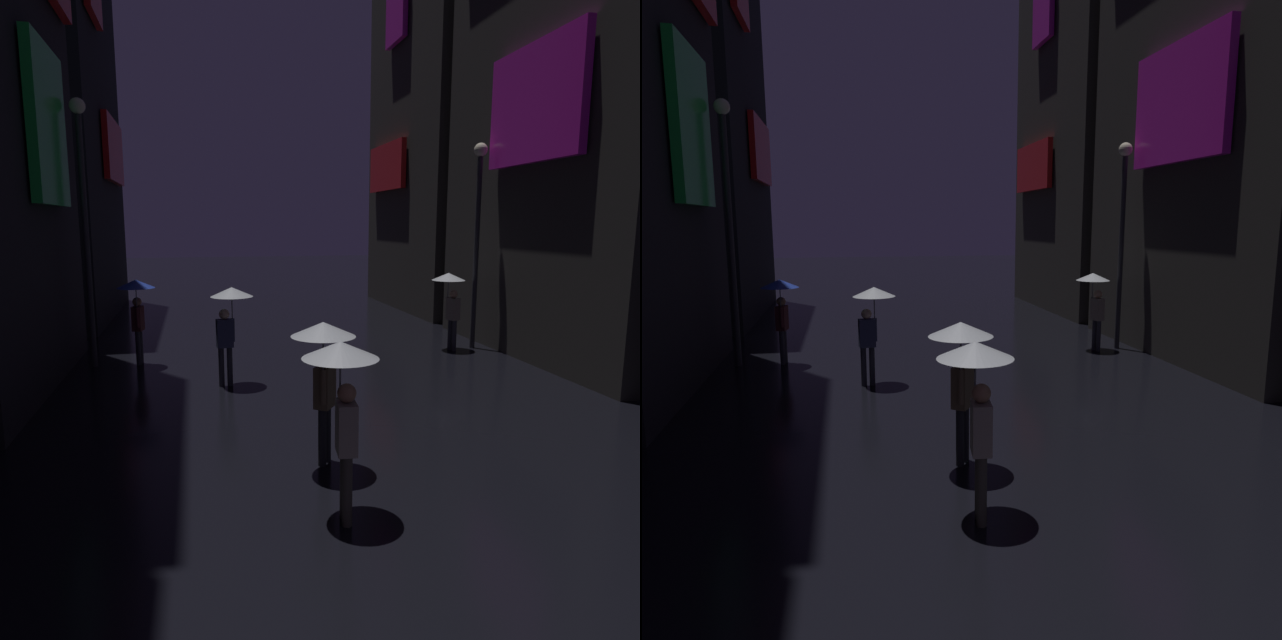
{
  "view_description": "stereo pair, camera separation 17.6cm",
  "coord_description": "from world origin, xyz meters",
  "views": [
    {
      "loc": [
        -2.55,
        -0.19,
        3.45
      ],
      "look_at": [
        0.0,
        11.34,
        1.44
      ],
      "focal_mm": 32.0,
      "sensor_mm": 36.0,
      "label": 1
    },
    {
      "loc": [
        -2.38,
        -0.22,
        3.45
      ],
      "look_at": [
        0.0,
        11.34,
        1.44
      ],
      "focal_mm": 32.0,
      "sensor_mm": 36.0,
      "label": 2
    }
  ],
  "objects": [
    {
      "name": "streetlamp_right_far",
      "position": [
        5.0,
        14.17,
        3.47
      ],
      "size": [
        0.36,
        0.36,
        5.56
      ],
      "color": "#2D2D33",
      "rests_on": "ground"
    },
    {
      "name": "pedestrian_far_right_clear",
      "position": [
        4.23,
        14.09,
        1.67
      ],
      "size": [
        0.9,
        0.9,
        2.12
      ],
      "color": "#2D2D38",
      "rests_on": "ground"
    },
    {
      "name": "building_left_far",
      "position": [
        -7.49,
        22.39,
        7.85
      ],
      "size": [
        4.25,
        8.79,
        15.7
      ],
      "color": "black",
      "rests_on": "ground"
    },
    {
      "name": "pedestrian_foreground_right_clear",
      "position": [
        -1.85,
        11.86,
        1.67
      ],
      "size": [
        0.9,
        0.9,
        2.12
      ],
      "color": "#2D2D38",
      "rests_on": "ground"
    },
    {
      "name": "pedestrian_foreground_left_blue",
      "position": [
        -3.93,
        14.08,
        1.67
      ],
      "size": [
        0.9,
        0.9,
        2.12
      ],
      "color": "#2D2D38",
      "rests_on": "ground"
    },
    {
      "name": "streetlamp_left_far",
      "position": [
        -5.0,
        14.18,
        3.84
      ],
      "size": [
        0.36,
        0.36,
        6.25
      ],
      "color": "#2D2D33",
      "rests_on": "ground"
    },
    {
      "name": "building_right_far",
      "position": [
        7.49,
        21.82,
        7.9
      ],
      "size": [
        4.25,
        7.64,
        15.81
      ],
      "color": "#33302D",
      "rests_on": "ground"
    },
    {
      "name": "pedestrian_near_crossing_clear",
      "position": [
        -0.94,
        5.91,
        1.67
      ],
      "size": [
        0.9,
        0.9,
        2.12
      ],
      "color": "#38332D",
      "rests_on": "ground"
    },
    {
      "name": "pedestrian_midstreet_left_clear",
      "position": [
        -0.83,
        7.33,
        1.67
      ],
      "size": [
        0.9,
        0.9,
        2.12
      ],
      "color": "black",
      "rests_on": "ground"
    }
  ]
}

